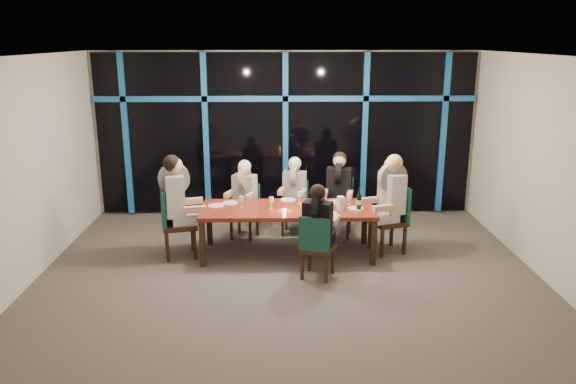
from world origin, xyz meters
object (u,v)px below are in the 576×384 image
chair_far_right (339,204)px  diner_far_left (244,188)px  chair_end_left (173,219)px  diner_far_right (339,182)px  dining_table (288,212)px  diner_near_mid (318,217)px  diner_end_right (390,190)px  chair_far_left (246,208)px  chair_end_right (393,215)px  diner_end_left (177,191)px  diner_far_mid (294,185)px  wine_bottle (359,202)px  chair_near_mid (316,244)px  chair_far_mid (295,204)px  water_pitcher (341,203)px

chair_far_right → diner_far_left: bearing=-163.5°
chair_end_left → diner_far_right: (2.58, 0.87, 0.33)m
dining_table → diner_near_mid: (0.40, -0.84, 0.20)m
chair_end_left → diner_end_right: 3.30m
chair_far_left → chair_end_right: (2.31, -0.72, 0.09)m
chair_far_left → diner_end_left: (-0.96, -0.88, 0.53)m
diner_far_mid → diner_far_right: (0.73, -0.14, 0.07)m
dining_table → wine_bottle: wine_bottle is taller
chair_end_left → diner_far_mid: (1.85, 1.00, 0.26)m
chair_near_mid → chair_end_right: bearing=-120.1°
chair_far_right → diner_far_right: (-0.02, -0.08, 0.39)m
dining_table → diner_near_mid: 0.95m
chair_far_mid → diner_end_left: (-1.78, -1.06, 0.52)m
chair_far_left → chair_end_right: 2.42m
diner_end_left → diner_far_right: bearing=-84.7°
chair_far_left → diner_end_left: 1.40m
chair_far_left → diner_far_left: diner_far_left is taller
chair_far_left → chair_far_mid: bearing=31.5°
chair_far_left → diner_far_right: 1.59m
chair_near_mid → diner_end_right: 1.62m
dining_table → chair_far_right: bearing=45.6°
diner_far_left → water_pitcher: size_ratio=4.13×
diner_far_left → diner_end_left: (-0.94, -0.80, 0.17)m
chair_far_right → chair_end_right: chair_end_right is taller
diner_far_left → chair_far_mid: bearing=35.7°
dining_table → diner_far_left: size_ratio=2.99×
chair_far_right → chair_end_right: bearing=-33.5°
chair_far_left → water_pitcher: water_pitcher is taller
chair_end_left → chair_near_mid: (2.10, -0.86, -0.09)m
chair_far_right → chair_end_left: chair_end_left is taller
dining_table → diner_far_left: 1.06m
chair_far_mid → chair_far_right: (0.73, -0.13, 0.04)m
chair_far_mid → diner_end_left: 2.14m
diner_end_right → chair_far_mid: bearing=-142.6°
dining_table → diner_end_left: size_ratio=2.48×
chair_far_left → chair_far_mid: (0.82, 0.18, 0.00)m
chair_far_mid → diner_end_right: bearing=-21.9°
chair_far_mid → diner_far_left: 0.95m
chair_far_left → diner_far_right: (1.53, -0.03, 0.43)m
chair_far_mid → diner_far_left: diner_far_left is taller
chair_near_mid → diner_far_mid: 1.92m
chair_end_right → diner_far_mid: bearing=-137.9°
diner_far_left → diner_far_right: size_ratio=0.92×
chair_end_right → chair_end_left: bearing=-106.0°
diner_far_right → diner_near_mid: diner_far_right is taller
chair_far_right → wine_bottle: (0.18, -1.03, 0.33)m
dining_table → chair_end_left: chair_end_left is taller
chair_near_mid → chair_far_mid: bearing=-62.9°
chair_end_left → chair_near_mid: chair_end_left is taller
chair_near_mid → diner_end_left: (-2.01, 0.88, 0.51)m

